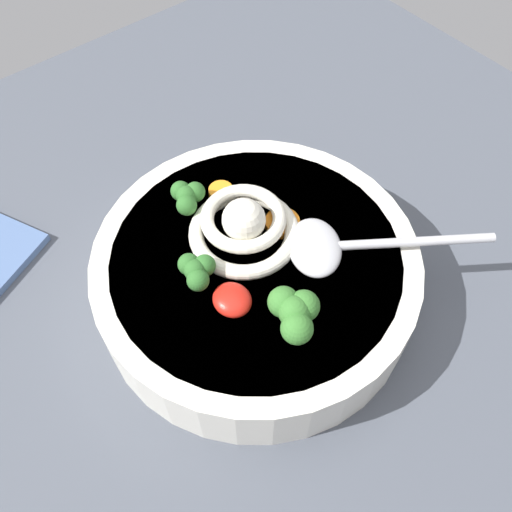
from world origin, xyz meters
TOP-DOWN VIEW (x-y plane):
  - table_slab at (0.00, 0.00)cm, footprint 94.58×94.58cm
  - soup_bowl at (3.43, -2.04)cm, footprint 27.64×27.64cm
  - noodle_pile at (5.75, -2.62)cm, footprint 10.30×10.10cm
  - soup_spoon at (-0.15, -7.13)cm, footprint 12.69×16.02cm
  - chili_sauce_dollop at (0.99, 2.30)cm, footprint 3.25×2.92cm
  - broccoli_floret_near_spoon at (11.05, -0.69)cm, footprint 3.47×2.99cm
  - broccoli_floret_beside_chili at (4.34, 3.16)cm, footprint 3.48×2.99cm
  - broccoli_floret_right at (-3.48, 0.09)cm, footprint 4.70×4.04cm
  - carrot_slice_far at (4.52, -5.82)cm, footprint 2.99×2.99cm
  - carrot_slice_extra_a at (10.74, -3.91)cm, footprint 2.21×2.21cm

SIDE VIEW (x-z plane):
  - table_slab at x=0.00cm, z-range 0.00..2.91cm
  - soup_bowl at x=3.43cm, z-range 3.00..8.91cm
  - carrot_slice_extra_a at x=10.74cm, z-range 8.81..9.42cm
  - carrot_slice_far at x=4.52cm, z-range 8.81..9.49cm
  - chili_sauce_dollop at x=0.99cm, z-range 8.81..10.27cm
  - soup_spoon at x=-0.15cm, z-range 8.81..10.41cm
  - noodle_pile at x=5.75cm, z-range 8.03..12.17cm
  - broccoli_floret_near_spoon at x=11.05cm, z-range 9.16..11.90cm
  - broccoli_floret_beside_chili at x=4.34cm, z-range 9.16..11.91cm
  - broccoli_floret_right at x=-3.48cm, z-range 9.28..13.00cm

